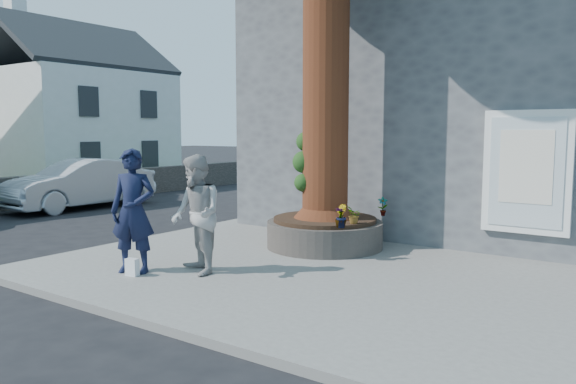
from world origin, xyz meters
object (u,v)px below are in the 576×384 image
Objects in this scene: planter at (325,233)px; woman at (196,215)px; man at (133,211)px; car_silver at (80,184)px.

woman is at bearing -101.45° from planter.
woman is (-0.60, -2.99, 0.68)m from planter.
car_silver is (-8.16, 4.63, -0.36)m from man.
car_silver is (-9.06, 4.10, -0.32)m from woman.
man is at bearing -121.77° from woman.
woman reaches higher than car_silver.
planter is 9.74m from car_silver.
car_silver reaches higher than planter.
man is at bearing -28.18° from car_silver.
man is 9.39m from car_silver.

